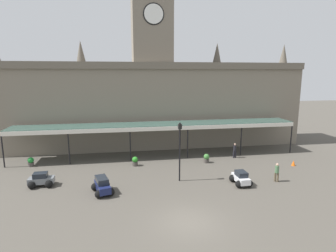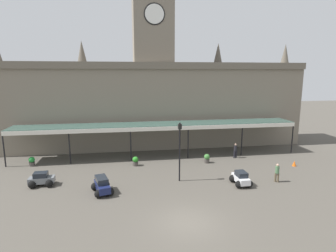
# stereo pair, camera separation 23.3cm
# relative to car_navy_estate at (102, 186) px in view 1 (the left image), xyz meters

# --- Properties ---
(ground_plane) EXTENTS (140.00, 140.00, 0.00)m
(ground_plane) POSITION_rel_car_navy_estate_xyz_m (5.73, -5.50, -0.56)
(ground_plane) COLOR #4F4A42
(station_building) EXTENTS (38.42, 6.23, 20.44)m
(station_building) POSITION_rel_car_navy_estate_xyz_m (5.73, 14.59, 5.73)
(station_building) COLOR slate
(station_building) RESTS_ON ground
(entrance_canopy) EXTENTS (31.98, 3.26, 3.78)m
(entrance_canopy) POSITION_rel_car_navy_estate_xyz_m (5.73, 9.25, 3.07)
(entrance_canopy) COLOR #38564C
(entrance_canopy) RESTS_ON ground
(car_navy_estate) EXTENTS (1.92, 2.41, 1.27)m
(car_navy_estate) POSITION_rel_car_navy_estate_xyz_m (0.00, 0.00, 0.00)
(car_navy_estate) COLOR #19214C
(car_navy_estate) RESTS_ON ground
(car_white_sedan) EXTENTS (1.53, 2.06, 1.19)m
(car_white_sedan) POSITION_rel_car_navy_estate_xyz_m (11.62, -0.23, -0.06)
(car_white_sedan) COLOR silver
(car_white_sedan) RESTS_ON ground
(car_grey_sedan) EXTENTS (2.08, 1.56, 1.19)m
(car_grey_sedan) POSITION_rel_car_navy_estate_xyz_m (-5.18, 2.29, -0.06)
(car_grey_sedan) COLOR slate
(car_grey_sedan) RESTS_ON ground
(pedestrian_crossing_forecourt) EXTENTS (0.39, 0.34, 1.67)m
(pedestrian_crossing_forecourt) POSITION_rel_car_navy_estate_xyz_m (14.17, 7.11, 0.34)
(pedestrian_crossing_forecourt) COLOR black
(pedestrian_crossing_forecourt) RESTS_ON ground
(pedestrian_beside_cars) EXTENTS (0.34, 0.34, 1.67)m
(pedestrian_beside_cars) POSITION_rel_car_navy_estate_xyz_m (15.00, -0.16, 0.34)
(pedestrian_beside_cars) COLOR brown
(pedestrian_beside_cars) RESTS_ON ground
(victorian_lamppost) EXTENTS (0.30, 0.30, 5.28)m
(victorian_lamppost) POSITION_rel_car_navy_estate_xyz_m (6.60, 1.46, 2.69)
(victorian_lamppost) COLOR black
(victorian_lamppost) RESTS_ON ground
(traffic_cone) EXTENTS (0.40, 0.40, 0.56)m
(traffic_cone) POSITION_rel_car_navy_estate_xyz_m (19.08, 3.46, -0.28)
(traffic_cone) COLOR orange
(traffic_cone) RESTS_ON ground
(planter_forecourt_centre) EXTENTS (0.60, 0.60, 0.96)m
(planter_forecourt_centre) POSITION_rel_car_navy_estate_xyz_m (10.50, 5.95, -0.07)
(planter_forecourt_centre) COLOR #47423D
(planter_forecourt_centre) RESTS_ON ground
(planter_near_kerb) EXTENTS (0.60, 0.60, 0.96)m
(planter_near_kerb) POSITION_rel_car_navy_estate_xyz_m (-7.62, 7.86, -0.07)
(planter_near_kerb) COLOR #47423D
(planter_near_kerb) RESTS_ON ground
(planter_by_canopy) EXTENTS (0.60, 0.60, 0.96)m
(planter_by_canopy) POSITION_rel_car_navy_estate_xyz_m (2.93, 6.23, -0.07)
(planter_by_canopy) COLOR #47423D
(planter_by_canopy) RESTS_ON ground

